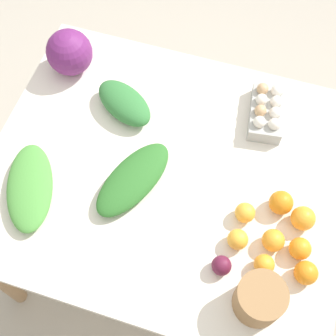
# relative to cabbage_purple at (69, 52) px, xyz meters

# --- Properties ---
(ground_plane) EXTENTS (8.00, 8.00, 0.00)m
(ground_plane) POSITION_rel_cabbage_purple_xyz_m (-0.50, 0.33, -0.85)
(ground_plane) COLOR #B2A899
(dining_table) EXTENTS (1.28, 1.07, 0.76)m
(dining_table) POSITION_rel_cabbage_purple_xyz_m (-0.50, 0.33, -0.18)
(dining_table) COLOR silver
(dining_table) RESTS_ON ground_plane
(cabbage_purple) EXTENTS (0.18, 0.18, 0.18)m
(cabbage_purple) POSITION_rel_cabbage_purple_xyz_m (0.00, 0.00, 0.00)
(cabbage_purple) COLOR #6B2366
(cabbage_purple) RESTS_ON dining_table
(egg_carton) EXTENTS (0.15, 0.25, 0.09)m
(egg_carton) POSITION_rel_cabbage_purple_xyz_m (-0.78, 0.00, -0.05)
(egg_carton) COLOR #A8A8A3
(egg_carton) RESTS_ON dining_table
(paper_bag) EXTENTS (0.15, 0.15, 0.13)m
(paper_bag) POSITION_rel_cabbage_purple_xyz_m (-0.90, 0.69, -0.02)
(paper_bag) COLOR #997047
(paper_bag) RESTS_ON dining_table
(greens_bunch_beet_tops) EXTENTS (0.28, 0.37, 0.06)m
(greens_bunch_beet_tops) POSITION_rel_cabbage_purple_xyz_m (-0.07, 0.55, -0.06)
(greens_bunch_beet_tops) COLOR #4C933D
(greens_bunch_beet_tops) RESTS_ON dining_table
(greens_bunch_chard) EXTENTS (0.28, 0.24, 0.08)m
(greens_bunch_chard) POSITION_rel_cabbage_purple_xyz_m (-0.27, 0.13, -0.05)
(greens_bunch_chard) COLOR #337538
(greens_bunch_chard) RESTS_ON dining_table
(greens_bunch_dandelion) EXTENTS (0.26, 0.37, 0.07)m
(greens_bunch_dandelion) POSITION_rel_cabbage_purple_xyz_m (-0.40, 0.41, -0.06)
(greens_bunch_dandelion) COLOR #2D6B28
(greens_bunch_dandelion) RESTS_ON dining_table
(beet_root) EXTENTS (0.06, 0.06, 0.06)m
(beet_root) POSITION_rel_cabbage_purple_xyz_m (-0.77, 0.62, -0.06)
(beet_root) COLOR #5B1933
(beet_root) RESTS_ON dining_table
(orange_0) EXTENTS (0.07, 0.07, 0.07)m
(orange_0) POSITION_rel_cabbage_purple_xyz_m (-0.89, 0.57, -0.06)
(orange_0) COLOR orange
(orange_0) RESTS_ON dining_table
(orange_1) EXTENTS (0.07, 0.07, 0.07)m
(orange_1) POSITION_rel_cabbage_purple_xyz_m (-0.80, 0.52, -0.05)
(orange_1) COLOR #F9A833
(orange_1) RESTS_ON dining_table
(orange_2) EXTENTS (0.07, 0.07, 0.07)m
(orange_2) POSITION_rel_cabbage_purple_xyz_m (-0.91, 0.49, -0.05)
(orange_2) COLOR orange
(orange_2) RESTS_ON dining_table
(orange_3) EXTENTS (0.07, 0.07, 0.07)m
(orange_3) POSITION_rel_cabbage_purple_xyz_m (-0.99, 0.49, -0.05)
(orange_3) COLOR orange
(orange_3) RESTS_ON dining_table
(orange_4) EXTENTS (0.07, 0.07, 0.07)m
(orange_4) POSITION_rel_cabbage_purple_xyz_m (-0.80, 0.42, -0.06)
(orange_4) COLOR #F9A833
(orange_4) RESTS_ON dining_table
(orange_5) EXTENTS (0.08, 0.08, 0.08)m
(orange_5) POSITION_rel_cabbage_purple_xyz_m (-1.02, 0.56, -0.05)
(orange_5) COLOR orange
(orange_5) RESTS_ON dining_table
(orange_6) EXTENTS (0.08, 0.08, 0.08)m
(orange_6) POSITION_rel_cabbage_purple_xyz_m (-0.98, 0.38, -0.05)
(orange_6) COLOR orange
(orange_6) RESTS_ON dining_table
(orange_7) EXTENTS (0.08, 0.08, 0.08)m
(orange_7) POSITION_rel_cabbage_purple_xyz_m (-0.90, 0.35, -0.05)
(orange_7) COLOR orange
(orange_7) RESTS_ON dining_table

